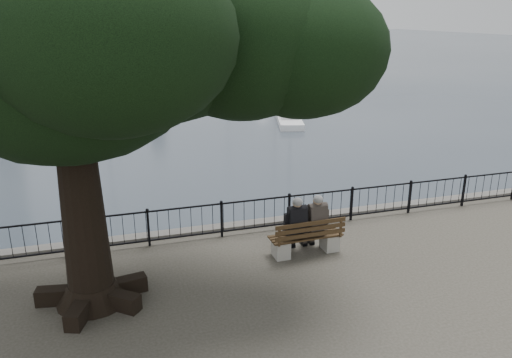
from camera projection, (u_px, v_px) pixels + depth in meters
name	position (u px, v px, depth m)	size (l,w,h in m)	color
harbor	(251.00, 241.00, 14.88)	(260.00, 260.00, 1.20)	#534E48
railing	(256.00, 214.00, 14.10)	(22.06, 0.06, 1.00)	black
bench	(306.00, 241.00, 12.89)	(1.93, 0.63, 1.01)	gray
person_left	(294.00, 227.00, 12.77)	(0.47, 0.80, 1.60)	black
person_right	(314.00, 225.00, 12.95)	(0.47, 0.80, 1.60)	#2D2824
tree	(107.00, 31.00, 9.41)	(10.48, 7.32, 8.56)	black
lion_monument	(152.00, 55.00, 57.42)	(6.45, 6.45, 9.40)	#534E48
sailboat_a	(54.00, 136.00, 28.47)	(2.57, 4.79, 8.95)	white
sailboat_b	(107.00, 130.00, 29.95)	(1.97, 5.05, 9.72)	white
sailboat_c	(289.00, 118.00, 33.27)	(2.88, 5.60, 9.85)	white
sailboat_d	(274.00, 99.00, 40.71)	(3.21, 5.19, 8.73)	white
sailboat_g	(226.00, 82.00, 50.36)	(2.42, 6.01, 10.89)	white
sailboat_h	(112.00, 82.00, 50.59)	(2.36, 5.23, 11.16)	white
far_shore	(267.00, 30.00, 90.24)	(30.00, 8.60, 9.18)	#38342B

